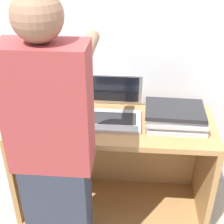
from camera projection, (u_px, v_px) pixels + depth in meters
name	position (u px, v px, depth m)	size (l,w,h in m)	color
wall_back	(117.00, 37.00, 2.12)	(8.00, 0.05, 2.40)	silver
cart	(114.00, 160.00, 2.27)	(1.32, 0.53, 0.75)	#A87A47
laptop_open	(114.00, 110.00, 2.05)	(0.36, 0.37, 0.27)	#B7B7BC
laptop_stack_left	(53.00, 114.00, 2.03)	(0.38, 0.29, 0.08)	slate
laptop_stack_right	(175.00, 116.00, 1.96)	(0.38, 0.29, 0.13)	#B7B7BC
person	(54.00, 157.00, 1.59)	(0.40, 0.53, 1.64)	#2D3342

